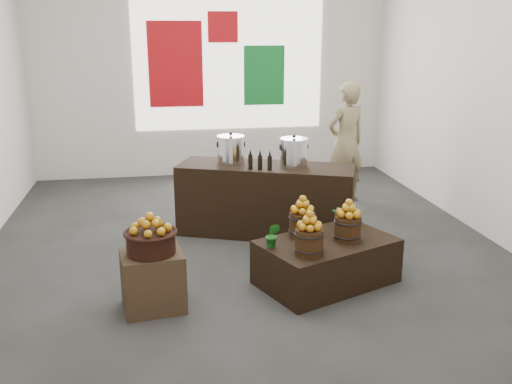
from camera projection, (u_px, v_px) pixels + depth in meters
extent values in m
plane|color=#363634|center=(243.00, 244.00, 6.81)|extent=(7.00, 7.00, 0.00)
cube|color=silver|center=(211.00, 58.00, 9.56)|extent=(6.00, 0.04, 4.00)
cube|color=white|center=(229.00, 58.00, 9.60)|extent=(3.20, 0.02, 2.40)
cube|color=#B30D13|center=(176.00, 64.00, 9.47)|extent=(0.90, 0.04, 1.40)
cube|color=#117128|center=(264.00, 75.00, 9.77)|extent=(0.70, 0.04, 1.00)
cube|color=#B30D13|center=(223.00, 27.00, 9.43)|extent=(0.50, 0.04, 0.50)
cube|color=#4E3824|center=(153.00, 281.00, 5.19)|extent=(0.60, 0.52, 0.55)
cylinder|color=black|center=(151.00, 243.00, 5.08)|extent=(0.44, 0.44, 0.20)
cube|color=black|center=(327.00, 261.00, 5.73)|extent=(1.53, 1.26, 0.46)
cylinder|color=#3B2210|center=(309.00, 242.00, 5.29)|extent=(0.26, 0.26, 0.24)
cylinder|color=#3B2210|center=(348.00, 228.00, 5.64)|extent=(0.26, 0.26, 0.24)
cylinder|color=#3B2210|center=(302.00, 224.00, 5.76)|extent=(0.26, 0.26, 0.24)
imported|color=#146218|center=(343.00, 215.00, 5.98)|extent=(0.31, 0.30, 0.27)
imported|color=#146218|center=(273.00, 235.00, 5.45)|extent=(0.17, 0.16, 0.25)
cube|color=black|center=(266.00, 200.00, 7.06)|extent=(2.24, 1.43, 0.87)
cylinder|color=silver|center=(231.00, 151.00, 6.98)|extent=(0.33, 0.33, 0.33)
cylinder|color=silver|center=(294.00, 153.00, 6.83)|extent=(0.33, 0.33, 0.33)
imported|color=#8C7E56|center=(346.00, 143.00, 8.27)|extent=(0.74, 0.61, 1.76)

